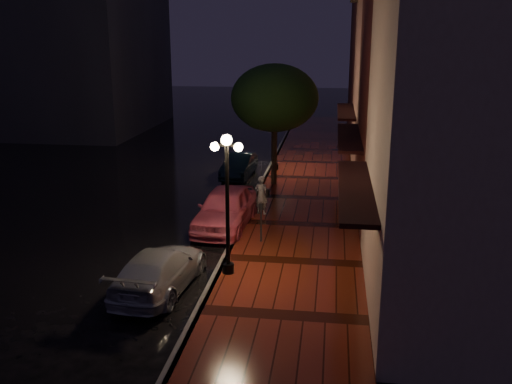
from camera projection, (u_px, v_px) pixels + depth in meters
The scene contains 15 objects.
ground at pixel (243, 225), 22.45m from camera, with size 120.00×120.00×0.00m, color black.
sidewalk at pixel (300, 226), 22.14m from camera, with size 4.50×60.00×0.15m, color #4A190D.
curb at pixel (243, 223), 22.43m from camera, with size 0.25×60.00×0.15m, color #595451.
storefront_near at pixel (473, 155), 14.67m from camera, with size 5.00×8.00×8.50m, color gray.
storefront_mid at pixel (429, 81), 21.98m from camera, with size 5.00×8.00×11.00m, color #511914.
storefront_far at pixel (404, 89), 29.88m from camera, with size 5.00×8.00×9.00m, color #8C5951.
storefront_extra at pixel (388, 68), 39.29m from camera, with size 5.00×12.00×10.00m, color #511914.
streetlamp_near at pixel (227, 196), 16.94m from camera, with size 0.96×0.36×4.31m.
streetlamp_far at pixel (276, 125), 30.30m from camera, with size 0.96×0.36×4.31m.
street_tree at pixel (275, 100), 26.95m from camera, with size 4.16×4.16×5.80m.
pink_car at pixel (225, 208), 21.91m from camera, with size 1.87×4.65×1.59m, color #EA607B.
navy_car at pixel (239, 165), 29.82m from camera, with size 1.33×3.80×1.25m, color black.
silver_car at pixel (160, 270), 16.60m from camera, with size 1.78×4.37×1.27m, color #9B9BA2.
woman_with_umbrella at pixel (261, 179), 22.98m from camera, with size 0.92×0.94×2.23m.
parking_meter at pixel (261, 219), 20.02m from camera, with size 0.15×0.13×1.41m.
Camera 1 is at (3.40, -21.02, 7.26)m, focal length 40.00 mm.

